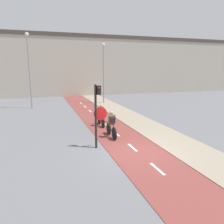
# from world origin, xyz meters

# --- Properties ---
(ground_plane) EXTENTS (120.00, 120.00, 0.00)m
(ground_plane) POSITION_xyz_m (0.00, 0.00, 0.00)
(ground_plane) COLOR slate
(bike_lane) EXTENTS (2.70, 60.00, 0.02)m
(bike_lane) POSITION_xyz_m (0.00, 0.01, 0.01)
(bike_lane) COLOR brown
(bike_lane) RESTS_ON ground_plane
(sidewalk_strip) EXTENTS (2.40, 60.00, 0.05)m
(sidewalk_strip) POSITION_xyz_m (2.55, 0.00, 0.03)
(sidewalk_strip) COLOR gray
(sidewalk_strip) RESTS_ON ground_plane
(building_row_background) EXTENTS (60.00, 5.20, 8.68)m
(building_row_background) POSITION_xyz_m (0.00, 24.76, 4.35)
(building_row_background) COLOR #B2A899
(building_row_background) RESTS_ON ground_plane
(traffic_light_pole) EXTENTS (0.67, 0.26, 3.17)m
(traffic_light_pole) POSITION_xyz_m (-1.65, 1.06, 1.96)
(traffic_light_pole) COLOR black
(traffic_light_pole) RESTS_ON ground_plane
(street_lamp_far) EXTENTS (0.36, 0.36, 7.25)m
(street_lamp_far) POSITION_xyz_m (-5.19, 13.85, 4.40)
(street_lamp_far) COLOR gray
(street_lamp_far) RESTS_ON ground_plane
(street_lamp_sidewalk) EXTENTS (0.36, 0.36, 6.64)m
(street_lamp_sidewalk) POSITION_xyz_m (2.54, 14.84, 4.07)
(street_lamp_sidewalk) COLOR gray
(street_lamp_sidewalk) RESTS_ON ground_plane
(cyclist_near) EXTENTS (0.46, 1.79, 1.56)m
(cyclist_near) POSITION_xyz_m (-0.47, 2.47, 0.73)
(cyclist_near) COLOR black
(cyclist_near) RESTS_ON ground_plane
(cyclist_far) EXTENTS (0.46, 1.73, 1.52)m
(cyclist_far) POSITION_xyz_m (-0.38, 5.13, 0.72)
(cyclist_far) COLOR black
(cyclist_far) RESTS_ON ground_plane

